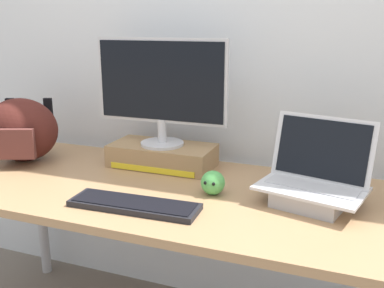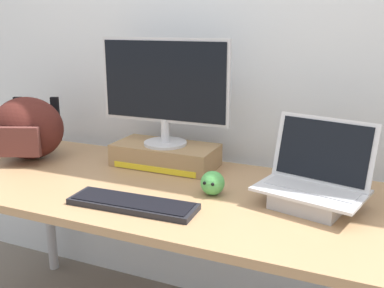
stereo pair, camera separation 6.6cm
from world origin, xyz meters
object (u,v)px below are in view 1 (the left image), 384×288
at_px(external_keyboard, 134,205).
at_px(messenger_backpack, 21,130).
at_px(open_laptop, 313,187).
at_px(desktop_monitor, 161,88).
at_px(plush_toy, 213,183).
at_px(toner_box_yellow, 162,155).

xyz_separation_m(external_keyboard, messenger_backpack, (-0.71, 0.28, 0.13)).
xyz_separation_m(open_laptop, external_keyboard, (-0.55, -0.25, -0.05)).
relative_size(open_laptop, messenger_backpack, 1.03).
xyz_separation_m(desktop_monitor, open_laptop, (0.65, -0.19, -0.28)).
xyz_separation_m(open_laptop, plush_toy, (-0.34, -0.04, -0.02)).
height_order(toner_box_yellow, desktop_monitor, desktop_monitor).
relative_size(toner_box_yellow, messenger_backpack, 1.17).
relative_size(open_laptop, external_keyboard, 0.87).
bearing_deg(plush_toy, desktop_monitor, 142.86).
relative_size(desktop_monitor, plush_toy, 6.50).
distance_m(open_laptop, plush_toy, 0.35).
distance_m(desktop_monitor, plush_toy, 0.48).
relative_size(toner_box_yellow, external_keyboard, 0.99).
bearing_deg(external_keyboard, plush_toy, 42.53).
bearing_deg(plush_toy, open_laptop, 7.21).
xyz_separation_m(open_laptop, messenger_backpack, (-1.26, 0.03, 0.08)).
height_order(toner_box_yellow, messenger_backpack, messenger_backpack).
bearing_deg(open_laptop, messenger_backpack, -168.04).
bearing_deg(open_laptop, toner_box_yellow, 177.24).
xyz_separation_m(messenger_backpack, plush_toy, (0.91, -0.08, -0.10)).
height_order(desktop_monitor, messenger_backpack, desktop_monitor).
xyz_separation_m(toner_box_yellow, desktop_monitor, (0.00, -0.00, 0.29)).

